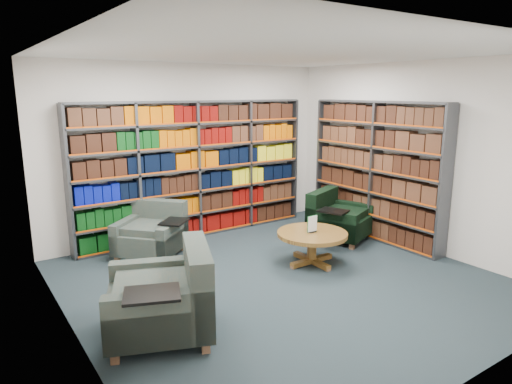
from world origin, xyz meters
TOP-DOWN VIEW (x-y plane):
  - room_shell at (0.00, 0.00)m, footprint 5.02×5.02m
  - bookshelf_back at (0.00, 2.34)m, footprint 4.00×0.28m
  - bookshelf_right at (2.34, 0.60)m, footprint 0.28×2.50m
  - chair_teal_left at (-0.98, 1.85)m, footprint 1.19×1.19m
  - chair_green_right at (1.77, 0.89)m, footprint 1.15×1.11m
  - chair_teal_front at (-1.71, -0.40)m, footprint 1.28×1.32m
  - coffee_table at (0.70, 0.25)m, footprint 0.97×0.97m

SIDE VIEW (x-z plane):
  - chair_teal_left at x=-0.98m, z-range -0.07..0.70m
  - chair_green_right at x=1.77m, z-range -0.08..0.70m
  - chair_teal_front at x=-1.71m, z-range -0.09..0.81m
  - coffee_table at x=0.70m, z-range 0.02..0.71m
  - bookshelf_back at x=0.00m, z-range 0.00..2.20m
  - bookshelf_right at x=2.34m, z-range 0.00..2.20m
  - room_shell at x=0.00m, z-range -0.01..2.81m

